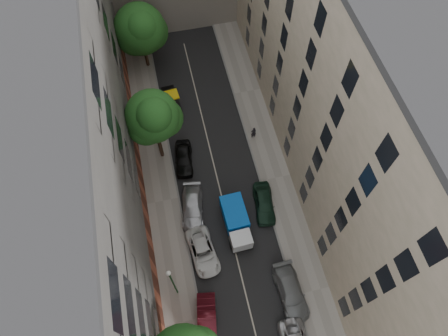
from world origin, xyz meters
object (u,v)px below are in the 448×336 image
object	(u,v)px
car_left_2	(203,252)
car_right_2	(264,203)
car_right_1	(291,292)
tree_far	(141,31)
tarp_truck	(236,222)
lamp_post	(172,281)
car_left_4	(184,158)
car_left_3	(193,208)
car_left_5	(172,102)
pedestrian	(254,133)
tree_mid	(154,118)
car_left_1	(207,320)

from	to	relation	value
car_left_2	car_right_2	size ratio (longest dim) A/B	1.07
car_right_1	tree_far	distance (m)	29.46
tarp_truck	lamp_post	world-z (taller)	lamp_post
lamp_post	car_left_4	bearing A→B (deg)	77.44
car_left_4	tree_far	world-z (taller)	tree_far
car_left_2	car_left_4	distance (m)	9.57
tarp_truck	car_right_1	distance (m)	7.48
tarp_truck	lamp_post	size ratio (longest dim) A/B	0.75
car_left_3	car_left_5	xyz separation A→B (m)	(0.12, 12.55, -0.02)
car_right_1	pedestrian	bearing A→B (deg)	83.97
car_right_1	tree_mid	world-z (taller)	tree_mid
lamp_post	car_left_5	bearing A→B (deg)	82.00
car_left_5	pedestrian	world-z (taller)	pedestrian
car_left_5	tree_mid	world-z (taller)	tree_mid
car_left_1	lamp_post	xyz separation A→B (m)	(-1.95, 2.82, 3.45)
tarp_truck	tree_mid	size ratio (longest dim) A/B	0.53
pedestrian	car_right_2	bearing A→B (deg)	77.99
car_left_1	car_left_2	bearing A→B (deg)	90.98
tarp_truck	tree_far	xyz separation A→B (m)	(-5.10, 21.13, 3.97)
tree_far	pedestrian	size ratio (longest dim) A/B	5.11
lamp_post	car_right_2	bearing A→B (deg)	33.17
tree_far	tarp_truck	bearing A→B (deg)	-76.42
tree_mid	car_left_3	bearing A→B (deg)	-74.58
pedestrian	car_left_2	bearing A→B (deg)	51.23
car_left_3	car_left_4	world-z (taller)	car_left_4
car_left_1	car_right_1	bearing A→B (deg)	13.88
car_left_3	car_right_2	bearing A→B (deg)	0.66
car_left_3	car_left_4	bearing A→B (deg)	98.53
car_left_2	pedestrian	distance (m)	13.16
car_left_5	tree_mid	bearing A→B (deg)	-112.85
car_left_3	pedestrian	world-z (taller)	pedestrian
tree_far	pedestrian	bearing A→B (deg)	-52.98
tarp_truck	tree_mid	xyz separation A→B (m)	(-5.30, 8.86, 5.21)
car_left_2	lamp_post	size ratio (longest dim) A/B	0.71
car_left_3	pedestrian	xyz separation A→B (m)	(7.54, 6.62, 0.23)
tarp_truck	tree_mid	distance (m)	11.56
car_right_2	pedestrian	bearing A→B (deg)	89.47
car_left_4	lamp_post	world-z (taller)	lamp_post
tarp_truck	car_right_1	bearing A→B (deg)	-68.27
car_left_5	lamp_post	distance (m)	20.08
car_left_5	lamp_post	world-z (taller)	lamp_post
tree_mid	tarp_truck	bearing A→B (deg)	-59.13
car_left_2	car_left_5	size ratio (longest dim) A/B	1.14
car_left_3	car_right_1	xyz separation A→B (m)	(6.52, -9.25, 0.03)
car_left_4	tree_far	xyz separation A→B (m)	(-1.70, 13.39, 4.49)
car_right_1	lamp_post	size ratio (longest dim) A/B	0.76
car_left_2	tree_far	bearing A→B (deg)	87.71
pedestrian	car_left_5	bearing A→B (deg)	-43.12
car_right_1	car_left_4	bearing A→B (deg)	111.34
car_left_5	pedestrian	size ratio (longest dim) A/B	2.65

